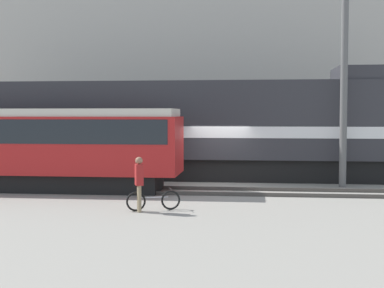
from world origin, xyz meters
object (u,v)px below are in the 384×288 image
at_px(freight_locomotive, 170,128).
at_px(streetcar, 17,144).
at_px(utility_pole_center, 344,81).
at_px(bicycle, 153,201).
at_px(person, 139,179).

relative_size(freight_locomotive, streetcar, 1.64).
distance_m(streetcar, utility_pole_center, 13.35).
bearing_deg(bicycle, utility_pole_center, 42.36).
relative_size(freight_locomotive, person, 12.56).
xyz_separation_m(person, utility_pole_center, (7.13, 6.44, 3.30)).
height_order(bicycle, person, person).
relative_size(streetcar, bicycle, 8.01).
xyz_separation_m(streetcar, utility_pole_center, (12.92, 2.21, 2.50)).
relative_size(streetcar, person, 7.67).
distance_m(bicycle, person, 0.87).
xyz_separation_m(freight_locomotive, streetcar, (-5.44, -4.43, -0.52)).
bearing_deg(streetcar, freight_locomotive, 39.14).
xyz_separation_m(bicycle, utility_pole_center, (6.74, 6.15, 4.02)).
bearing_deg(streetcar, person, -36.12).
bearing_deg(utility_pole_center, freight_locomotive, 163.52).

